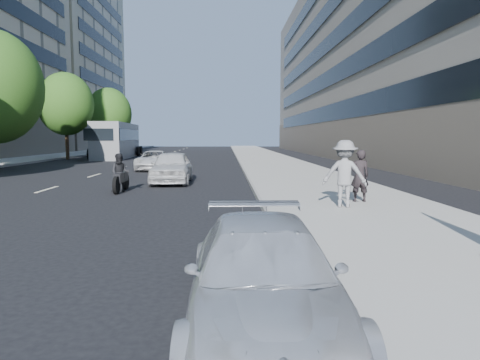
{
  "coord_description": "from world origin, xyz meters",
  "views": [
    {
      "loc": [
        0.41,
        -8.63,
        2.04
      ],
      "look_at": [
        0.77,
        2.23,
        0.93
      ],
      "focal_mm": 32.0,
      "sensor_mm": 36.0,
      "label": 1
    }
  ],
  "objects_px": {
    "parked_sedan": "(263,277)",
    "white_sedan_near": "(172,167)",
    "white_sedan_far": "(154,160)",
    "bus": "(117,141)",
    "motorcycle": "(120,175)",
    "pedestrian_woman": "(360,176)",
    "jogger": "(345,174)"
  },
  "relations": [
    {
      "from": "motorcycle",
      "to": "white_sedan_far",
      "type": "bearing_deg",
      "value": 93.83
    },
    {
      "from": "white_sedan_far",
      "to": "bus",
      "type": "bearing_deg",
      "value": 110.39
    },
    {
      "from": "motorcycle",
      "to": "white_sedan_near",
      "type": "bearing_deg",
      "value": 65.52
    },
    {
      "from": "jogger",
      "to": "motorcycle",
      "type": "distance_m",
      "value": 8.37
    },
    {
      "from": "parked_sedan",
      "to": "bus",
      "type": "bearing_deg",
      "value": 106.95
    },
    {
      "from": "white_sedan_near",
      "to": "white_sedan_far",
      "type": "height_order",
      "value": "white_sedan_near"
    },
    {
      "from": "white_sedan_near",
      "to": "motorcycle",
      "type": "relative_size",
      "value": 2.03
    },
    {
      "from": "jogger",
      "to": "bus",
      "type": "relative_size",
      "value": 0.15
    },
    {
      "from": "pedestrian_woman",
      "to": "parked_sedan",
      "type": "distance_m",
      "value": 8.57
    },
    {
      "from": "white_sedan_far",
      "to": "pedestrian_woman",
      "type": "bearing_deg",
      "value": -60.78
    },
    {
      "from": "pedestrian_woman",
      "to": "white_sedan_near",
      "type": "bearing_deg",
      "value": -48.14
    },
    {
      "from": "bus",
      "to": "white_sedan_far",
      "type": "bearing_deg",
      "value": -72.15
    },
    {
      "from": "parked_sedan",
      "to": "motorcycle",
      "type": "relative_size",
      "value": 1.91
    },
    {
      "from": "pedestrian_woman",
      "to": "bus",
      "type": "height_order",
      "value": "bus"
    },
    {
      "from": "jogger",
      "to": "white_sedan_far",
      "type": "height_order",
      "value": "jogger"
    },
    {
      "from": "parked_sedan",
      "to": "white_sedan_near",
      "type": "height_order",
      "value": "white_sedan_near"
    },
    {
      "from": "pedestrian_woman",
      "to": "bus",
      "type": "xyz_separation_m",
      "value": [
        -14.33,
        29.47,
        0.73
      ]
    },
    {
      "from": "pedestrian_woman",
      "to": "white_sedan_far",
      "type": "bearing_deg",
      "value": -60.87
    },
    {
      "from": "jogger",
      "to": "bus",
      "type": "height_order",
      "value": "bus"
    },
    {
      "from": "pedestrian_woman",
      "to": "jogger",
      "type": "bearing_deg",
      "value": 51.2
    },
    {
      "from": "parked_sedan",
      "to": "white_sedan_near",
      "type": "xyz_separation_m",
      "value": [
        -2.77,
        14.51,
        0.14
      ]
    },
    {
      "from": "white_sedan_near",
      "to": "white_sedan_far",
      "type": "relative_size",
      "value": 0.98
    },
    {
      "from": "white_sedan_far",
      "to": "motorcycle",
      "type": "height_order",
      "value": "motorcycle"
    },
    {
      "from": "pedestrian_woman",
      "to": "white_sedan_near",
      "type": "distance_m",
      "value": 9.16
    },
    {
      "from": "pedestrian_woman",
      "to": "motorcycle",
      "type": "xyz_separation_m",
      "value": [
        -7.75,
        3.57,
        -0.27
      ]
    },
    {
      "from": "white_sedan_near",
      "to": "motorcycle",
      "type": "bearing_deg",
      "value": -116.87
    },
    {
      "from": "motorcycle",
      "to": "bus",
      "type": "xyz_separation_m",
      "value": [
        -6.58,
        25.9,
        1.0
      ]
    },
    {
      "from": "white_sedan_near",
      "to": "bus",
      "type": "distance_m",
      "value": 24.19
    },
    {
      "from": "jogger",
      "to": "motorcycle",
      "type": "height_order",
      "value": "jogger"
    },
    {
      "from": "white_sedan_far",
      "to": "bus",
      "type": "distance_m",
      "value": 16.58
    },
    {
      "from": "white_sedan_near",
      "to": "bus",
      "type": "xyz_separation_m",
      "value": [
        -8.07,
        22.78,
        0.93
      ]
    },
    {
      "from": "jogger",
      "to": "white_sedan_far",
      "type": "xyz_separation_m",
      "value": [
        -7.55,
        14.99,
        -0.46
      ]
    }
  ]
}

